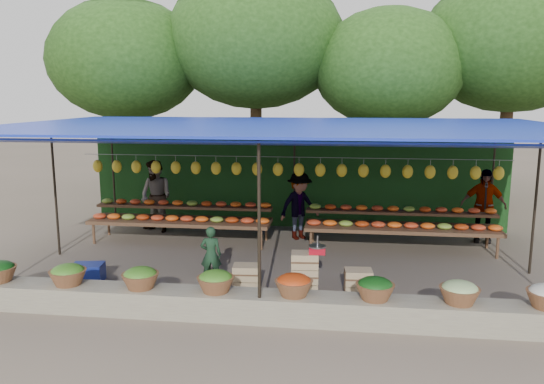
# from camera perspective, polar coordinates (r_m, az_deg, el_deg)

# --- Properties ---
(ground) EXTENTS (60.00, 60.00, 0.00)m
(ground) POSITION_cam_1_polar(r_m,az_deg,el_deg) (10.89, 0.99, -7.68)
(ground) COLOR brown
(ground) RESTS_ON ground
(stone_curb) EXTENTS (10.60, 0.55, 0.40)m
(stone_curb) POSITION_cam_1_polar(r_m,az_deg,el_deg) (8.26, -1.19, -12.20)
(stone_curb) COLOR #6F6859
(stone_curb) RESTS_ON ground
(stall_canopy) EXTENTS (10.80, 6.60, 2.82)m
(stall_canopy) POSITION_cam_1_polar(r_m,az_deg,el_deg) (10.45, 1.09, 6.52)
(stall_canopy) COLOR black
(stall_canopy) RESTS_ON ground
(produce_baskets) EXTENTS (8.98, 0.58, 0.34)m
(produce_baskets) POSITION_cam_1_polar(r_m,az_deg,el_deg) (8.14, -1.91, -9.79)
(produce_baskets) COLOR brown
(produce_baskets) RESTS_ON stone_curb
(netting_backdrop) EXTENTS (10.60, 0.06, 2.50)m
(netting_backdrop) POSITION_cam_1_polar(r_m,az_deg,el_deg) (13.66, 2.50, 1.39)
(netting_backdrop) COLOR #19481A
(netting_backdrop) RESTS_ON ground
(tree_row) EXTENTS (16.51, 5.50, 7.12)m
(tree_row) POSITION_cam_1_polar(r_m,az_deg,el_deg) (16.45, 5.32, 14.93)
(tree_row) COLOR #382114
(tree_row) RESTS_ON ground
(fruit_table_left) EXTENTS (4.21, 0.95, 0.93)m
(fruit_table_left) POSITION_cam_1_polar(r_m,az_deg,el_deg) (12.51, -9.72, -2.58)
(fruit_table_left) COLOR #4A2F1D
(fruit_table_left) RESTS_ON ground
(fruit_table_right) EXTENTS (4.21, 0.95, 0.93)m
(fruit_table_right) POSITION_cam_1_polar(r_m,az_deg,el_deg) (12.04, 13.71, -3.22)
(fruit_table_right) COLOR #4A2F1D
(fruit_table_right) RESTS_ON ground
(crate_counter) EXTENTS (2.37, 0.37, 0.77)m
(crate_counter) POSITION_cam_1_polar(r_m,az_deg,el_deg) (9.10, 3.34, -9.30)
(crate_counter) COLOR #9F7A5B
(crate_counter) RESTS_ON ground
(weighing_scale) EXTENTS (0.29, 0.29, 0.30)m
(weighing_scale) POSITION_cam_1_polar(r_m,az_deg,el_deg) (8.92, 4.90, -6.13)
(weighing_scale) COLOR red
(weighing_scale) RESTS_ON crate_counter
(vendor_seated) EXTENTS (0.41, 0.30, 1.05)m
(vendor_seated) POSITION_cam_1_polar(r_m,az_deg,el_deg) (9.73, -6.59, -6.71)
(vendor_seated) COLOR #1A3A22
(vendor_seated) RESTS_ON ground
(customer_left) EXTENTS (1.08, 0.98, 1.80)m
(customer_left) POSITION_cam_1_polar(r_m,az_deg,el_deg) (13.48, -12.36, -0.46)
(customer_left) COLOR slate
(customer_left) RESTS_ON ground
(customer_mid) EXTENTS (1.19, 1.09, 1.60)m
(customer_mid) POSITION_cam_1_polar(r_m,az_deg,el_deg) (12.56, 2.96, -1.49)
(customer_mid) COLOR slate
(customer_mid) RESTS_ON ground
(customer_right) EXTENTS (1.05, 0.53, 1.72)m
(customer_right) POSITION_cam_1_polar(r_m,az_deg,el_deg) (13.20, 21.78, -1.38)
(customer_right) COLOR slate
(customer_right) RESTS_ON ground
(blue_crate_back) EXTENTS (0.61, 0.48, 0.33)m
(blue_crate_back) POSITION_cam_1_polar(r_m,az_deg,el_deg) (10.39, -19.21, -8.21)
(blue_crate_back) COLOR navy
(blue_crate_back) RESTS_ON ground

